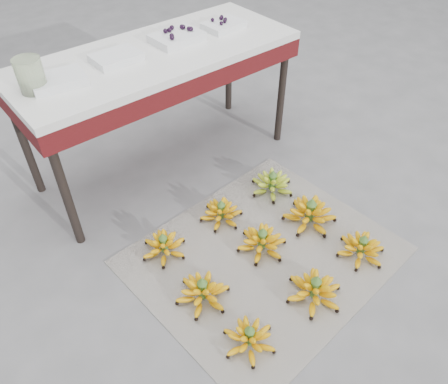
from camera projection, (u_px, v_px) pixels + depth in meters
ground at (251, 249)px, 2.29m from camera, size 60.00×60.00×0.00m
newspaper_mat at (264, 255)px, 2.25m from camera, size 1.31×1.13×0.01m
bunch_front_left at (249, 338)px, 1.85m from camera, size 0.24×0.24×0.14m
bunch_front_center at (314, 290)px, 2.02m from camera, size 0.35×0.35×0.16m
bunch_front_right at (361, 248)px, 2.21m from camera, size 0.25×0.25×0.15m
bunch_mid_left at (203, 292)px, 2.02m from camera, size 0.31×0.31×0.16m
bunch_mid_center at (262, 242)px, 2.24m from camera, size 0.33×0.33×0.16m
bunch_mid_right at (310, 214)px, 2.38m from camera, size 0.29×0.29×0.18m
bunch_back_left at (164, 246)px, 2.23m from camera, size 0.27×0.27×0.14m
bunch_back_center at (221, 213)px, 2.41m from camera, size 0.30×0.30×0.14m
bunch_back_right at (272, 184)px, 2.58m from camera, size 0.34×0.34×0.16m
vendor_table at (157, 66)px, 2.38m from camera, size 1.57×0.63×0.76m
tray_far_left at (58, 80)px, 2.04m from camera, size 0.27×0.22×0.04m
tray_left at (116, 57)px, 2.22m from camera, size 0.24×0.17×0.04m
tray_right at (177, 37)px, 2.39m from camera, size 0.28×0.21×0.07m
tray_far_right at (223, 25)px, 2.53m from camera, size 0.24×0.18×0.06m
glass_jar at (30, 75)px, 1.95m from camera, size 0.15×0.15×0.16m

